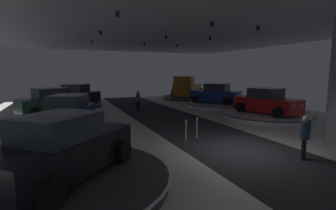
{
  "coord_description": "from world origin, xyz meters",
  "views": [
    {
      "loc": [
        -6.46,
        -7.5,
        3.12
      ],
      "look_at": [
        -1.49,
        4.07,
        1.4
      ],
      "focal_mm": 26.27,
      "sensor_mm": 36.0,
      "label": 1
    }
  ],
  "objects": [
    {
      "name": "display_car_far_left",
      "position": [
        -7.09,
        10.2,
        1.12
      ],
      "size": [
        4.57,
        3.41,
        1.71
      ],
      "color": "#2D5638",
      "rests_on": "display_platform_far_left"
    },
    {
      "name": "ceiling_with_spotlights",
      "position": [
        -0.0,
        -0.0,
        5.55
      ],
      "size": [
        24.0,
        44.0,
        0.39
      ],
      "color": "silver"
    },
    {
      "name": "ground",
      "position": [
        0.0,
        0.0,
        -0.02
      ],
      "size": [
        24.0,
        44.0,
        0.06
      ],
      "color": "silver"
    },
    {
      "name": "display_car_mid_left",
      "position": [
        -6.29,
        5.48,
        1.04
      ],
      "size": [
        3.22,
        4.55,
        1.71
      ],
      "color": "navy",
      "rests_on": "display_platform_mid_left"
    },
    {
      "name": "stanchion_a",
      "position": [
        -1.52,
        1.98,
        0.37
      ],
      "size": [
        0.28,
        0.28,
        1.01
      ],
      "color": "#333338",
      "rests_on": "ground"
    },
    {
      "name": "display_platform_deep_left",
      "position": [
        -5.51,
        15.98,
        0.17
      ],
      "size": [
        4.83,
        4.83,
        0.3
      ],
      "color": "#333338",
      "rests_on": "ground"
    },
    {
      "name": "display_car_mid_right",
      "position": [
        6.21,
        5.02,
        1.06
      ],
      "size": [
        2.83,
        4.46,
        1.71
      ],
      "color": "red",
      "rests_on": "display_platform_mid_right"
    },
    {
      "name": "display_car_near_left",
      "position": [
        -6.56,
        -0.59,
        1.09
      ],
      "size": [
        4.18,
        4.3,
        1.71
      ],
      "color": "black",
      "rests_on": "display_platform_near_left"
    },
    {
      "name": "stanchion_b",
      "position": [
        -0.8,
        2.26,
        0.37
      ],
      "size": [
        0.28,
        0.28,
        1.01
      ],
      "color": "#333338",
      "rests_on": "ground"
    },
    {
      "name": "visitor_walking_far",
      "position": [
        1.32,
        -1.64,
        0.91
      ],
      "size": [
        0.32,
        0.32,
        1.59
      ],
      "color": "black",
      "rests_on": "ground"
    },
    {
      "name": "display_car_deep_left",
      "position": [
        -5.48,
        15.96,
        1.06
      ],
      "size": [
        4.42,
        4.01,
        1.71
      ],
      "color": "black",
      "rests_on": "display_platform_deep_left"
    },
    {
      "name": "display_platform_mid_right",
      "position": [
        6.22,
        4.99,
        0.17
      ],
      "size": [
        5.85,
        5.85,
        0.3
      ],
      "color": "silver",
      "rests_on": "ground"
    },
    {
      "name": "display_car_far_right",
      "position": [
        5.95,
        10.74,
        1.13
      ],
      "size": [
        3.91,
        4.46,
        1.71
      ],
      "color": "navy",
      "rests_on": "display_platform_far_right"
    },
    {
      "name": "display_platform_mid_left",
      "position": [
        -6.3,
        5.45,
        0.15
      ],
      "size": [
        5.39,
        5.39,
        0.27
      ],
      "color": "silver",
      "rests_on": "ground"
    },
    {
      "name": "display_platform_deep_right",
      "position": [
        6.77,
        17.53,
        0.17
      ],
      "size": [
        5.84,
        5.84,
        0.31
      ],
      "color": "#333338",
      "rests_on": "ground"
    },
    {
      "name": "display_platform_far_left",
      "position": [
        -7.06,
        10.21,
        0.19
      ],
      "size": [
        5.41,
        5.41,
        0.35
      ],
      "color": "#B7B7BC",
      "rests_on": "ground"
    },
    {
      "name": "display_platform_far_right",
      "position": [
        5.93,
        10.77,
        0.2
      ],
      "size": [
        5.08,
        5.08,
        0.37
      ],
      "color": "silver",
      "rests_on": "ground"
    },
    {
      "name": "display_platform_near_left",
      "position": [
        -6.54,
        -0.57,
        0.18
      ],
      "size": [
        5.81,
        5.81,
        0.32
      ],
      "color": "#333338",
      "rests_on": "ground"
    },
    {
      "name": "pickup_truck_deep_right",
      "position": [
        6.56,
        17.29,
        1.24
      ],
      "size": [
        5.1,
        5.35,
        2.3
      ],
      "color": "#B77519",
      "rests_on": "display_platform_deep_right"
    },
    {
      "name": "visitor_walking_near",
      "position": [
        -0.91,
        11.59,
        0.91
      ],
      "size": [
        0.32,
        0.32,
        1.59
      ],
      "color": "black",
      "rests_on": "ground"
    }
  ]
}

